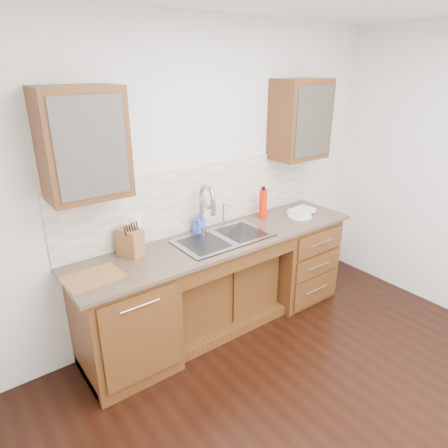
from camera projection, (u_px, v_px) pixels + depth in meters
ground at (344, 430)px, 2.78m from camera, size 4.00×3.50×0.10m
wall_back at (197, 180)px, 3.60m from camera, size 4.00×0.10×2.70m
base_cabinet_left at (125, 321)px, 3.14m from camera, size 0.70×0.62×0.88m
base_cabinet_center at (216, 288)px, 3.77m from camera, size 1.20×0.44×0.70m
base_cabinet_right at (294, 256)px, 4.20m from camera, size 0.70×0.62×0.88m
countertop at (222, 240)px, 3.49m from camera, size 2.70×0.65×0.03m
backsplash at (202, 197)px, 3.61m from camera, size 2.70×0.02×0.59m
sink at (223, 247)px, 3.50m from camera, size 0.84×0.46×0.19m
faucet at (201, 211)px, 3.53m from camera, size 0.04×0.04×0.40m
filter_tap at (223, 214)px, 3.71m from camera, size 0.02×0.02×0.24m
upper_cabinet_left at (83, 144)px, 2.67m from camera, size 0.55×0.34×0.75m
upper_cabinet_right at (300, 120)px, 3.84m from camera, size 0.55×0.34×0.75m
outlet_left at (137, 222)px, 3.27m from camera, size 0.08×0.01×0.12m
outlet_right at (256, 193)px, 3.99m from camera, size 0.08×0.01×0.12m
soap_bottle at (198, 223)px, 3.57m from camera, size 0.11×0.11×0.19m
water_bottle at (263, 204)px, 3.88m from camera, size 0.10×0.10×0.29m
plate at (300, 216)px, 3.97m from camera, size 0.29×0.29×0.01m
dish_towel at (302, 211)px, 4.02m from camera, size 0.27×0.21×0.04m
knife_block at (130, 242)px, 3.13m from camera, size 0.19×0.23×0.22m
cutting_board at (93, 278)px, 2.82m from camera, size 0.41×0.30×0.02m
cup_left_a at (70, 153)px, 2.64m from camera, size 0.16×0.16×0.10m
cup_left_b at (101, 149)px, 2.76m from camera, size 0.12×0.12×0.10m
cup_right_a at (292, 125)px, 3.80m from camera, size 0.17×0.17×0.11m
cup_right_b at (304, 125)px, 3.90m from camera, size 0.11×0.11×0.09m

